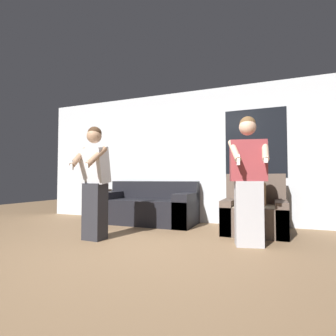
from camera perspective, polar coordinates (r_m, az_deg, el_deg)
ground_plane at (r=3.14m, az=-10.44°, el=-18.50°), size 14.00×14.00×0.00m
wall_back at (r=5.45m, az=4.60°, el=2.63°), size 6.91×0.07×2.70m
couch at (r=5.27m, az=-4.37°, el=-8.63°), size 1.91×0.88×0.83m
armchair at (r=4.56m, az=18.34°, el=-9.31°), size 0.97×0.92×0.96m
side_table at (r=6.13m, az=-15.15°, el=-5.47°), size 0.47×0.44×0.80m
person_left at (r=3.95m, az=-15.73°, el=-2.83°), size 0.45×0.50×1.64m
person_right at (r=3.61m, az=17.08°, el=-2.48°), size 0.52×0.53×1.71m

